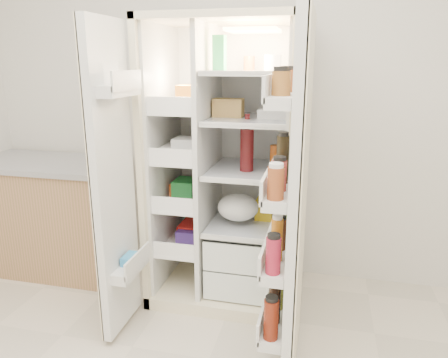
# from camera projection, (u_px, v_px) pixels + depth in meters

# --- Properties ---
(wall_back) EXTENTS (4.00, 0.02, 2.70)m
(wall_back) POSITION_uv_depth(u_px,v_px,m) (249.00, 90.00, 2.95)
(wall_back) COLOR silver
(wall_back) RESTS_ON floor
(refrigerator) EXTENTS (0.92, 0.70, 1.80)m
(refrigerator) POSITION_uv_depth(u_px,v_px,m) (230.00, 187.00, 2.80)
(refrigerator) COLOR beige
(refrigerator) RESTS_ON floor
(freezer_door) EXTENTS (0.15, 0.40, 1.72)m
(freezer_door) POSITION_uv_depth(u_px,v_px,m) (114.00, 185.00, 2.31)
(freezer_door) COLOR silver
(freezer_door) RESTS_ON floor
(fridge_door) EXTENTS (0.17, 0.58, 1.72)m
(fridge_door) POSITION_uv_depth(u_px,v_px,m) (294.00, 207.00, 2.01)
(fridge_door) COLOR silver
(fridge_door) RESTS_ON floor
(kitchen_counter) EXTENTS (1.16, 0.62, 0.84)m
(kitchen_counter) POSITION_uv_depth(u_px,v_px,m) (47.00, 214.00, 3.22)
(kitchen_counter) COLOR #A57452
(kitchen_counter) RESTS_ON floor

